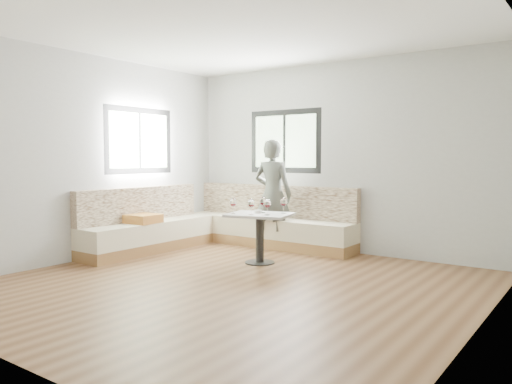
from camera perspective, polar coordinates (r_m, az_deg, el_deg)
room at (r=5.50m, az=-2.95°, el=4.12°), size 5.01×5.01×2.81m
banquette at (r=7.72m, az=-4.53°, el=-3.96°), size 2.90×2.80×0.95m
table at (r=6.58m, az=0.44°, el=-3.91°), size 0.93×0.80×0.66m
person at (r=7.57m, az=1.93°, el=-0.28°), size 0.65×0.47×1.67m
olive_ramekin at (r=6.62m, az=0.22°, el=-2.23°), size 0.10×0.10×0.04m
wine_glass_a at (r=6.52m, az=-2.61°, el=-1.23°), size 0.09×0.09×0.21m
wine_glass_b at (r=6.38m, az=-0.54°, el=-1.34°), size 0.09×0.09×0.21m
wine_glass_c at (r=6.35m, az=1.30°, el=-1.37°), size 0.09×0.09×0.21m
wine_glass_d at (r=6.63m, az=0.80°, el=-1.14°), size 0.09×0.09×0.21m
wine_glass_e at (r=6.56m, az=3.17°, el=-1.20°), size 0.09×0.09×0.21m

